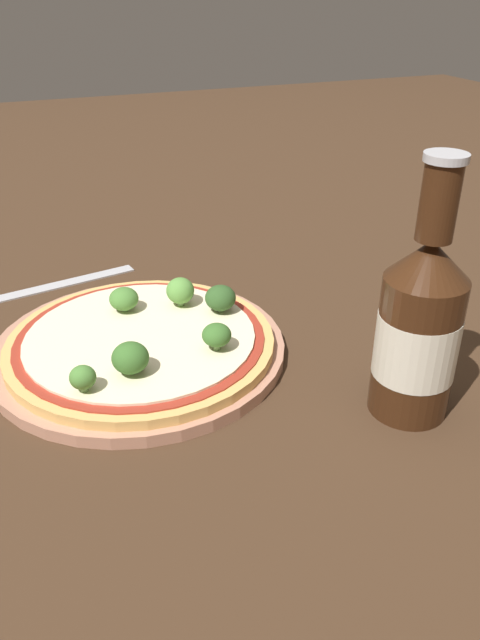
{
  "coord_description": "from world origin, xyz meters",
  "views": [
    {
      "loc": [
        0.54,
        -0.13,
        0.34
      ],
      "look_at": [
        0.08,
        0.05,
        0.06
      ],
      "focal_mm": 35.0,
      "sensor_mm": 36.0,
      "label": 1
    }
  ],
  "objects": [
    {
      "name": "ground_plane",
      "position": [
        0.0,
        0.0,
        0.0
      ],
      "size": [
        3.0,
        3.0,
        0.0
      ],
      "primitive_type": "plane",
      "color": "#3D2819"
    },
    {
      "name": "plate",
      "position": [
        0.01,
        -0.03,
        0.01
      ],
      "size": [
        0.29,
        0.29,
        0.01
      ],
      "color": "tan",
      "rests_on": "ground_plane"
    },
    {
      "name": "pizza",
      "position": [
        0.02,
        -0.03,
        0.02
      ],
      "size": [
        0.26,
        0.26,
        0.01
      ],
      "color": "tan",
      "rests_on": "plate"
    },
    {
      "name": "broccoli_floret_0",
      "position": [
        -0.03,
        0.03,
        0.04
      ],
      "size": [
        0.03,
        0.03,
        0.03
      ],
      "color": "#6B8E51",
      "rests_on": "pizza"
    },
    {
      "name": "broccoli_floret_1",
      "position": [
        0.09,
        -0.09,
        0.04
      ],
      "size": [
        0.02,
        0.02,
        0.02
      ],
      "color": "#6B8E51",
      "rests_on": "pizza"
    },
    {
      "name": "broccoli_floret_2",
      "position": [
        -0.04,
        -0.03,
        0.04
      ],
      "size": [
        0.03,
        0.03,
        0.03
      ],
      "color": "#6B8E51",
      "rests_on": "pizza"
    },
    {
      "name": "broccoli_floret_3",
      "position": [
        0.08,
        -0.05,
        0.04
      ],
      "size": [
        0.03,
        0.03,
        0.03
      ],
      "color": "#6B8E51",
      "rests_on": "pizza"
    },
    {
      "name": "broccoli_floret_4",
      "position": [
        0.07,
        0.03,
        0.04
      ],
      "size": [
        0.03,
        0.03,
        0.03
      ],
      "color": "#6B8E51",
      "rests_on": "pizza"
    },
    {
      "name": "broccoli_floret_5",
      "position": [
        0.0,
        0.06,
        0.04
      ],
      "size": [
        0.03,
        0.03,
        0.03
      ],
      "color": "#6B8E51",
      "rests_on": "pizza"
    },
    {
      "name": "beer_bottle",
      "position": [
        0.18,
        0.17,
        0.08
      ],
      "size": [
        0.07,
        0.07,
        0.22
      ],
      "color": "#381E0F",
      "rests_on": "ground_plane"
    },
    {
      "name": "fork",
      "position": [
        -0.18,
        -0.08,
        0.0
      ],
      "size": [
        0.05,
        0.17,
        0.0
      ],
      "rotation": [
        0.0,
        0.0,
        1.75
      ],
      "color": "#B2B2B7",
      "rests_on": "ground_plane"
    }
  ]
}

